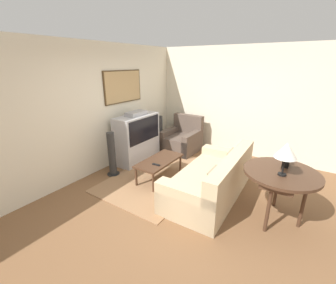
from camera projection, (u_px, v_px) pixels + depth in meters
ground_plane at (183, 196)px, 4.08m from camera, size 12.00×12.00×0.00m
wall_back at (97, 109)px, 4.74m from camera, size 12.00×0.10×2.70m
wall_right at (236, 102)px, 5.69m from camera, size 0.06×12.00×2.70m
area_rug at (161, 176)px, 4.78m from camera, size 2.56×1.68×0.01m
tv at (137, 138)px, 5.39m from camera, size 1.16×0.49×1.23m
couch at (212, 181)px, 4.01m from camera, size 2.03×1.04×0.83m
armchair at (182, 140)px, 6.12m from camera, size 0.96×0.86×0.93m
coffee_table at (159, 162)px, 4.57m from camera, size 1.08×0.51×0.43m
console_table at (281, 176)px, 3.26m from camera, size 1.06×1.06×0.81m
table_lamp at (286, 151)px, 3.01m from camera, size 0.30×0.30×0.48m
mantel_clock at (286, 161)px, 3.37m from camera, size 0.16×0.10×0.18m
remote at (156, 165)px, 4.31m from camera, size 0.05×0.16×0.02m
speaker_tower_left at (112, 155)px, 4.73m from camera, size 0.26×0.26×0.95m
speaker_tower_right at (160, 134)px, 6.10m from camera, size 0.26×0.26×0.95m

